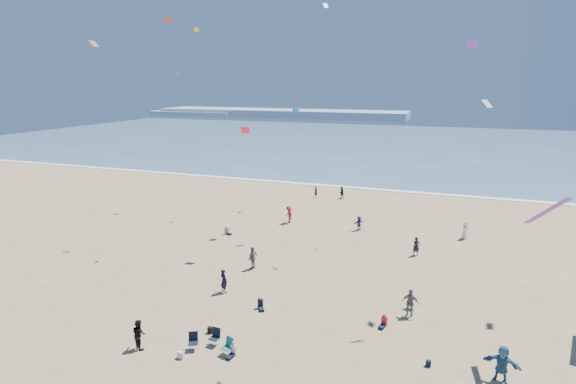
% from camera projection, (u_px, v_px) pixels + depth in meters
% --- Properties ---
extents(ground, '(220.00, 220.00, 0.00)m').
position_uv_depth(ground, '(198.00, 379.00, 22.86)').
color(ground, tan).
rests_on(ground, ground).
extents(ocean, '(220.00, 100.00, 0.06)m').
position_uv_depth(ocean, '(401.00, 144.00, 109.70)').
color(ocean, '#476B84').
rests_on(ocean, ground).
extents(surf_line, '(220.00, 1.20, 0.08)m').
position_uv_depth(surf_line, '(362.00, 188.00, 63.99)').
color(surf_line, white).
rests_on(surf_line, ground).
extents(headland_far, '(110.00, 20.00, 3.20)m').
position_uv_depth(headland_far, '(280.00, 113.00, 197.62)').
color(headland_far, '#7A8EA8').
rests_on(headland_far, ground).
extents(headland_near, '(40.00, 14.00, 2.00)m').
position_uv_depth(headland_near, '(195.00, 113.00, 206.33)').
color(headland_near, '#7A8EA8').
rests_on(headland_near, ground).
extents(standing_flyers, '(20.57, 41.39, 1.93)m').
position_uv_depth(standing_flyers, '(347.00, 269.00, 34.20)').
color(standing_flyers, white).
rests_on(standing_flyers, ground).
extents(seated_group, '(18.16, 22.30, 0.84)m').
position_uv_depth(seated_group, '(263.00, 304.00, 29.79)').
color(seated_group, silver).
rests_on(seated_group, ground).
extents(chair_cluster, '(2.79, 1.53, 1.00)m').
position_uv_depth(chair_cluster, '(211.00, 342.00, 25.24)').
color(chair_cluster, black).
rests_on(chair_cluster, ground).
extents(white_tote, '(0.35, 0.20, 0.40)m').
position_uv_depth(white_tote, '(181.00, 355.00, 24.54)').
color(white_tote, silver).
rests_on(white_tote, ground).
extents(black_backpack, '(0.30, 0.22, 0.38)m').
position_uv_depth(black_backpack, '(210.00, 330.00, 27.05)').
color(black_backpack, black).
rests_on(black_backpack, ground).
extents(navy_bag, '(0.28, 0.18, 0.34)m').
position_uv_depth(navy_bag, '(428.00, 363.00, 23.87)').
color(navy_bag, black).
rests_on(navy_bag, ground).
extents(kites_aloft, '(39.48, 44.10, 27.36)m').
position_uv_depth(kites_aloft, '(430.00, 89.00, 28.17)').
color(kites_aloft, yellow).
rests_on(kites_aloft, ground).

